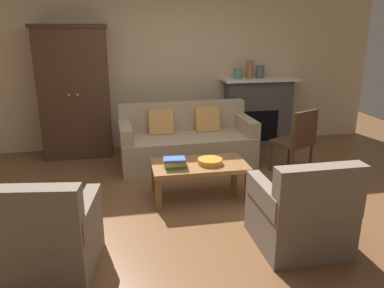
{
  "coord_description": "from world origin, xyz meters",
  "views": [
    {
      "loc": [
        -0.74,
        -3.71,
        1.95
      ],
      "look_at": [
        0.1,
        0.69,
        0.55
      ],
      "focal_mm": 35.57,
      "sensor_mm": 36.0,
      "label": 1
    }
  ],
  "objects": [
    {
      "name": "mantel_vase_slate",
      "position": [
        1.55,
        2.28,
        1.22
      ],
      "size": [
        0.14,
        0.14,
        0.2
      ],
      "primitive_type": "cylinder",
      "color": "#565B66",
      "rests_on": "fireplace"
    },
    {
      "name": "ground_plane",
      "position": [
        0.0,
        0.0,
        0.0
      ],
      "size": [
        9.6,
        9.6,
        0.0
      ],
      "primitive_type": "plane",
      "color": "brown"
    },
    {
      "name": "coffee_table",
      "position": [
        0.12,
        0.34,
        0.37
      ],
      "size": [
        1.1,
        0.6,
        0.42
      ],
      "color": "olive",
      "rests_on": "ground"
    },
    {
      "name": "armoire",
      "position": [
        -1.4,
        2.22,
        0.99
      ],
      "size": [
        1.06,
        0.57,
        1.97
      ],
      "color": "#472D1E",
      "rests_on": "ground"
    },
    {
      "name": "mantel_vase_terracotta",
      "position": [
        1.37,
        2.28,
        1.26
      ],
      "size": [
        0.11,
        0.11,
        0.28
      ],
      "primitive_type": "cylinder",
      "color": "#A86042",
      "rests_on": "fireplace"
    },
    {
      "name": "fruit_bowl",
      "position": [
        0.24,
        0.3,
        0.45
      ],
      "size": [
        0.29,
        0.29,
        0.06
      ],
      "primitive_type": "cylinder",
      "color": "orange",
      "rests_on": "coffee_table"
    },
    {
      "name": "mantel_vase_jade",
      "position": [
        1.17,
        2.28,
        1.2
      ],
      "size": [
        0.15,
        0.15,
        0.17
      ],
      "primitive_type": "cylinder",
      "color": "slate",
      "rests_on": "fireplace"
    },
    {
      "name": "dog",
      "position": [
        -2.02,
        0.21,
        0.25
      ],
      "size": [
        0.48,
        0.42,
        0.39
      ],
      "color": "tan",
      "rests_on": "ground"
    },
    {
      "name": "book_stack",
      "position": [
        -0.17,
        0.26,
        0.48
      ],
      "size": [
        0.27,
        0.2,
        0.11
      ],
      "color": "#427A4C",
      "rests_on": "coffee_table"
    },
    {
      "name": "back_wall",
      "position": [
        0.0,
        2.55,
        1.4
      ],
      "size": [
        7.2,
        0.1,
        2.8
      ],
      "primitive_type": "cube",
      "color": "beige",
      "rests_on": "ground"
    },
    {
      "name": "armchair_near_right",
      "position": [
        0.81,
        -0.87,
        0.32
      ],
      "size": [
        0.79,
        0.78,
        0.88
      ],
      "color": "#756656",
      "rests_on": "ground"
    },
    {
      "name": "fireplace",
      "position": [
        1.55,
        2.3,
        0.57
      ],
      "size": [
        1.26,
        0.48,
        1.12
      ],
      "color": "#4C4947",
      "rests_on": "ground"
    },
    {
      "name": "side_chair_wooden",
      "position": [
        1.56,
        0.81,
        0.51
      ],
      "size": [
        0.58,
        0.58,
        0.9
      ],
      "color": "#472D1E",
      "rests_on": "ground"
    },
    {
      "name": "armchair_near_left",
      "position": [
        -1.39,
        -0.87,
        0.32
      ],
      "size": [
        0.87,
        0.87,
        0.88
      ],
      "color": "#756656",
      "rests_on": "ground"
    },
    {
      "name": "couch",
      "position": [
        0.18,
        1.52,
        0.32
      ],
      "size": [
        1.95,
        0.92,
        0.86
      ],
      "color": "tan",
      "rests_on": "ground"
    }
  ]
}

